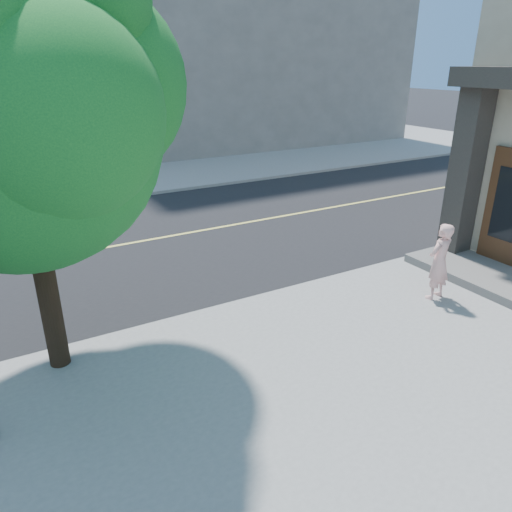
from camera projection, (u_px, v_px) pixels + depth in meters
ground at (16, 364)px, 7.67m from camera, size 140.00×140.00×0.00m
sidewalk_ne at (213, 135)px, 31.11m from camera, size 29.00×25.00×0.12m
filler_ne at (213, 15)px, 29.06m from camera, size 18.00×16.00×14.00m
man_on_phone at (439, 262)px, 9.29m from camera, size 0.61×0.45×1.56m
street_tree at (20, 94)px, 6.04m from camera, size 4.70×4.27×6.23m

